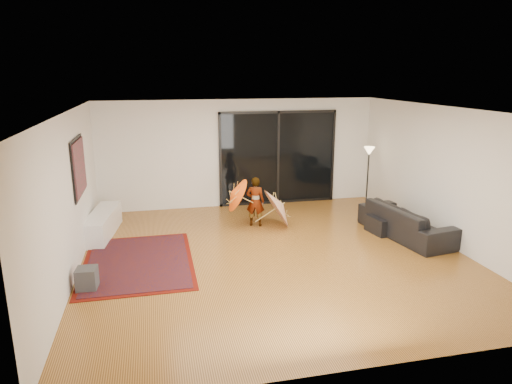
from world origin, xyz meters
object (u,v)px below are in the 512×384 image
object	(u,v)px
sofa	(406,221)
ottoman	(385,224)
child	(255,202)
media_console	(103,224)

from	to	relation	value
sofa	ottoman	distance (m)	0.47
ottoman	child	xyz separation A→B (m)	(-2.62, 1.05, 0.38)
sofa	ottoman	size ratio (longest dim) A/B	3.61
sofa	ottoman	world-z (taller)	sofa
sofa	media_console	bearing A→B (deg)	67.79
child	sofa	bearing A→B (deg)	174.88
media_console	ottoman	world-z (taller)	media_console
ottoman	media_console	bearing A→B (deg)	168.82
media_console	sofa	distance (m)	6.37
child	ottoman	bearing A→B (deg)	178.05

